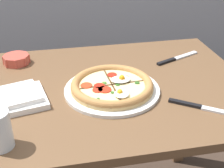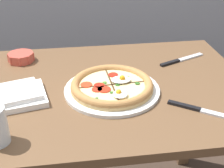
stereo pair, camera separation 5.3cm
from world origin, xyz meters
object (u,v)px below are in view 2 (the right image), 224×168
Objects in this scene: ramekin_bowl at (21,57)px; knife_main at (206,111)px; dining_table at (100,113)px; knife_spare at (181,60)px; napkin_folded at (14,96)px; pizza at (112,87)px.

knife_main is (0.62, -0.47, -0.02)m from ramekin_bowl.
dining_table is 0.42m from knife_spare.
ramekin_bowl is at bearing 149.01° from knife_spare.
dining_table is 10.07× the size of ramekin_bowl.
knife_main is at bearing -37.41° from ramekin_bowl.
knife_spare is at bearing 117.15° from knife_main.
napkin_folded reaches higher than dining_table.
ramekin_bowl is 0.50× the size of knife_main.
dining_table is 0.33m from napkin_folded.
dining_table is at bearing -40.10° from ramekin_bowl.
napkin_folded is (-0.33, -0.01, -0.00)m from pizza.
ramekin_bowl is at bearing 92.24° from napkin_folded.
napkin_folded is at bearing 175.18° from knife_spare.
pizza is (0.04, -0.05, 0.14)m from dining_table.
napkin_folded is 0.70m from knife_spare.
ramekin_bowl reaches higher than napkin_folded.
knife_main reaches higher than dining_table.
dining_table is 5.16× the size of knife_spare.
knife_main and knife_spare have the same top height.
napkin_folded is at bearing -87.76° from ramekin_bowl.
knife_main is at bearing -121.21° from knife_spare.
napkin_folded is 0.63m from knife_main.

